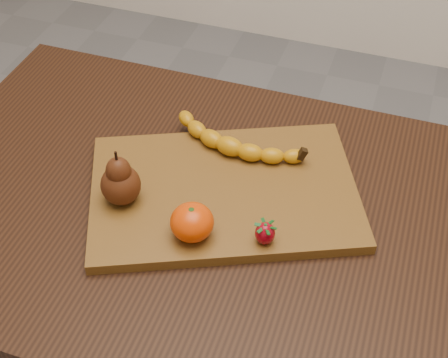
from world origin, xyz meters
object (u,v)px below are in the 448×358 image
(cutting_board, at_px, (224,191))
(mandarin, at_px, (192,222))
(table, at_px, (192,238))
(pear, at_px, (119,177))

(cutting_board, xyz_separation_m, mandarin, (-0.01, -0.12, 0.04))
(table, xyz_separation_m, cutting_board, (0.05, 0.03, 0.11))
(cutting_board, distance_m, pear, 0.18)
(table, bearing_deg, pear, -154.51)
(table, relative_size, pear, 9.69)
(table, height_order, mandarin, mandarin)
(table, bearing_deg, mandarin, -65.80)
(mandarin, bearing_deg, cutting_board, 83.45)
(cutting_board, height_order, pear, pear)
(table, distance_m, pear, 0.20)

